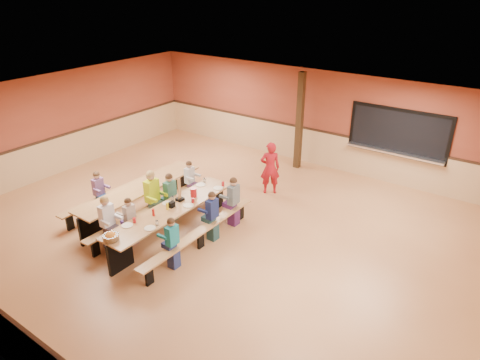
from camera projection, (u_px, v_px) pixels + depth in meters
The scene contains 23 objects.
ground at pixel (216, 228), 10.28m from camera, with size 12.00×12.00×0.00m, color #A1663D.
room_envelope at pixel (215, 203), 9.99m from camera, with size 12.04×10.04×3.02m.
kitchen_pass_through at pixel (398, 135), 11.93m from camera, with size 2.78×0.28×1.38m.
structural_post at pixel (299, 122), 12.98m from camera, with size 0.18×0.18×3.00m, color black.
cafeteria_table_main at pixel (172, 216), 9.77m from camera, with size 1.91×3.70×0.74m.
cafeteria_table_second at pixel (141, 195), 10.74m from camera, with size 1.91×3.70×0.74m.
seated_child_white_left at pixel (108, 223), 9.31m from camera, with size 0.39×0.32×1.26m, color white, non-canonical shape.
seated_adult_yellow at pixel (152, 198), 10.27m from camera, with size 0.44×0.36×1.35m, color #C2E412, non-canonical shape.
seated_child_grey_left at pixel (190, 182), 11.31m from camera, with size 0.34×0.28×1.14m, color silver, non-canonical shape.
seated_child_teal_right at pixel (173, 243), 8.68m from camera, with size 0.34×0.28×1.15m, color teal, non-canonical shape.
seated_child_navy_right at pixel (212, 216), 9.62m from camera, with size 0.36×0.30×1.20m, color navy, non-canonical shape.
seated_child_char_right at pixel (234, 202), 10.21m from camera, with size 0.38×0.31×1.23m, color #555E60, non-canonical shape.
seated_child_purple_sec at pixel (99, 193), 10.68m from camera, with size 0.34×0.28×1.16m, color #775083, non-canonical shape.
seated_child_green_sec at pixel (170, 197), 10.41m from camera, with size 0.38×0.31×1.23m, color #35715C, non-canonical shape.
seated_child_tan_sec at pixel (130, 221), 9.49m from camera, with size 0.33×0.27×1.13m, color #AD9A8B, non-canonical shape.
standing_woman at pixel (270, 168), 11.70m from camera, with size 0.54×0.36×1.49m, color #A5121C.
punch_pitcher at pixel (194, 192), 10.14m from camera, with size 0.16×0.16×0.22m, color red.
chip_bowl at pixel (111, 237), 8.47m from camera, with size 0.32×0.32×0.15m, color orange, non-canonical shape.
napkin_dispenser at pixel (172, 205), 9.69m from camera, with size 0.10×0.14×0.13m, color black.
condiment_mustard at pixel (167, 206), 9.57m from camera, with size 0.06×0.06×0.17m, color yellow.
condiment_ketchup at pixel (153, 212), 9.33m from camera, with size 0.06×0.06×0.17m, color #B2140F.
table_paddle at pixel (180, 195), 9.95m from camera, with size 0.16×0.16×0.56m.
place_settings at pixel (172, 206), 9.65m from camera, with size 0.65×3.30×0.11m, color beige, non-canonical shape.
Camera 1 is at (5.57, -6.83, 5.46)m, focal length 32.00 mm.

